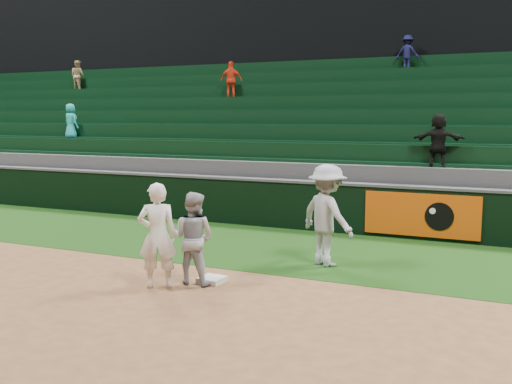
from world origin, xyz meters
TOP-DOWN VIEW (x-y plane):
  - ground at (0.00, 0.00)m, footprint 70.00×70.00m
  - foul_grass at (0.00, 3.00)m, footprint 36.00×4.20m
  - upper_deck at (0.00, 17.45)m, footprint 40.00×12.00m
  - first_base at (0.21, 0.06)m, footprint 0.44×0.44m
  - first_baseman at (-0.46, -0.57)m, footprint 0.77×0.68m
  - baserunner at (-0.05, -0.11)m, footprint 0.79×0.62m
  - base_coach at (1.68, 1.97)m, footprint 1.45×1.25m
  - field_wall at (0.03, 5.20)m, footprint 36.00×0.45m
  - stadium_seating at (-0.01, 8.97)m, footprint 36.00×5.95m

SIDE VIEW (x-z plane):
  - ground at x=0.00m, z-range 0.00..0.00m
  - foul_grass at x=0.00m, z-range 0.00..0.01m
  - first_base at x=0.21m, z-range 0.00..0.09m
  - field_wall at x=0.03m, z-range 0.01..1.26m
  - baserunner at x=-0.05m, z-range 0.00..1.58m
  - first_baseman at x=-0.46m, z-range 0.00..1.77m
  - base_coach at x=1.68m, z-range 0.01..1.95m
  - stadium_seating at x=-0.01m, z-range -1.04..4.45m
  - upper_deck at x=0.00m, z-range 0.00..12.00m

